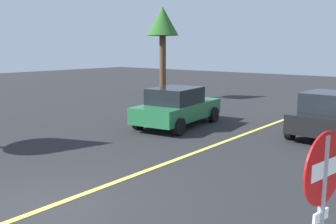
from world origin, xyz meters
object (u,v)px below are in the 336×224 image
car_green_far_lane (177,107)px  tree_right_verge (163,25)px  stop_sign (322,203)px  car_black_near_curb (331,115)px

car_green_far_lane → tree_right_verge: bearing=44.1°
car_green_far_lane → tree_right_verge: tree_right_verge is taller
stop_sign → tree_right_verge: (14.00, 13.88, 2.91)m
stop_sign → car_black_near_curb: stop_sign is taller
car_green_far_lane → stop_sign: bearing=-134.8°
car_black_near_curb → car_green_far_lane: bearing=109.6°
stop_sign → car_black_near_curb: (9.97, 2.69, -0.79)m
car_black_near_curb → tree_right_verge: 12.46m
stop_sign → car_black_near_curb: bearing=15.1°
tree_right_verge → car_black_near_curb: bearing=-109.8°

